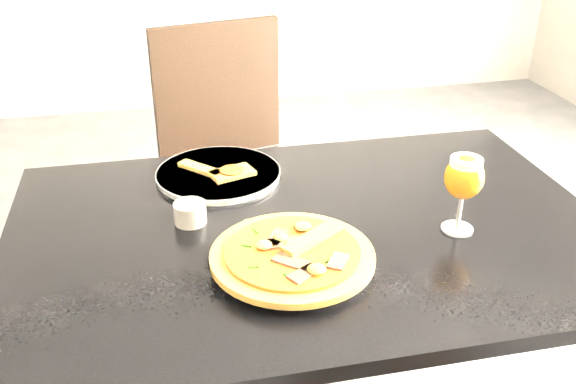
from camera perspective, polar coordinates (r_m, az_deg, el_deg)
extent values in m
cube|color=black|center=(1.30, 1.89, -3.58)|extent=(1.21, 0.82, 0.03)
cylinder|color=black|center=(1.78, -18.49, -10.08)|extent=(0.05, 0.05, 0.72)
cylinder|color=black|center=(1.94, 15.00, -6.12)|extent=(0.05, 0.05, 0.72)
cube|color=black|center=(2.05, -4.05, 0.34)|extent=(0.52, 0.52, 0.04)
cylinder|color=black|center=(1.98, -6.77, -9.18)|extent=(0.04, 0.04, 0.45)
cylinder|color=black|center=(2.09, 2.56, -6.76)|extent=(0.04, 0.04, 0.45)
cylinder|color=black|center=(2.27, -9.71, -4.20)|extent=(0.04, 0.04, 0.45)
cylinder|color=black|center=(2.37, -1.40, -2.33)|extent=(0.04, 0.04, 0.45)
cube|color=black|center=(2.12, -6.28, 8.94)|extent=(0.42, 0.12, 0.44)
cylinder|color=white|center=(1.18, 0.57, -5.80)|extent=(0.36, 0.36, 0.02)
cylinder|color=#966424|center=(1.16, 0.39, -5.71)|extent=(0.30, 0.30, 0.01)
cylinder|color=red|center=(1.15, 0.39, -5.31)|extent=(0.24, 0.24, 0.01)
cube|color=#523823|center=(1.16, 1.94, -4.90)|extent=(0.06, 0.03, 0.00)
cube|color=#523823|center=(1.19, 0.60, -3.72)|extent=(0.05, 0.07, 0.00)
cube|color=#523823|center=(1.18, -2.97, -4.31)|extent=(0.07, 0.06, 0.00)
cube|color=#523823|center=(1.13, -0.67, -5.75)|extent=(0.07, 0.06, 0.00)
cube|color=#523823|center=(1.11, 1.82, -6.36)|extent=(0.05, 0.07, 0.00)
ellipsoid|color=gold|center=(1.16, 1.18, -4.60)|extent=(0.03, 0.03, 0.01)
ellipsoid|color=gold|center=(1.21, -1.04, -3.23)|extent=(0.03, 0.03, 0.01)
ellipsoid|color=gold|center=(1.15, -0.67, -5.03)|extent=(0.03, 0.03, 0.01)
ellipsoid|color=gold|center=(1.09, -0.44, -7.04)|extent=(0.03, 0.03, 0.01)
ellipsoid|color=gold|center=(1.14, 1.32, -5.27)|extent=(0.03, 0.03, 0.01)
cube|color=#10430C|center=(1.16, 0.50, -4.72)|extent=(0.01, 0.02, 0.00)
cube|color=#10430C|center=(1.19, -0.39, -3.96)|extent=(0.01, 0.02, 0.00)
cube|color=#10430C|center=(1.20, -2.43, -3.72)|extent=(0.01, 0.02, 0.00)
cube|color=#10430C|center=(1.16, -1.14, -4.91)|extent=(0.02, 0.01, 0.00)
cube|color=#10430C|center=(1.14, -2.76, -5.50)|extent=(0.02, 0.00, 0.00)
cube|color=#10430C|center=(1.14, -0.22, -5.42)|extent=(0.02, 0.01, 0.00)
cube|color=#10430C|center=(1.11, -0.53, -6.37)|extent=(0.01, 0.02, 0.00)
cube|color=#10430C|center=(1.08, 0.82, -7.41)|extent=(0.01, 0.02, 0.00)
cube|color=#10430C|center=(1.13, 1.29, -5.87)|extent=(0.01, 0.02, 0.00)
cube|color=#10430C|center=(1.13, 3.25, -5.98)|extent=(0.02, 0.02, 0.00)
cube|color=#10430C|center=(1.15, 1.19, -5.15)|extent=(0.02, 0.01, 0.00)
cube|color=#10430C|center=(1.17, 2.50, -4.57)|extent=(0.02, 0.01, 0.00)
cube|color=#10430C|center=(1.21, 2.61, -3.47)|extent=(0.02, 0.02, 0.00)
cube|color=#966424|center=(1.18, 1.69, -3.89)|extent=(0.13, 0.10, 0.01)
cylinder|color=white|center=(1.49, -6.21, 1.60)|extent=(0.30, 0.30, 0.02)
cube|color=#966424|center=(1.49, -7.80, 2.07)|extent=(0.10, 0.11, 0.01)
cube|color=#966424|center=(1.46, -4.99, 1.70)|extent=(0.11, 0.08, 0.01)
cylinder|color=red|center=(1.46, -5.00, 1.94)|extent=(0.05, 0.05, 0.00)
cube|color=#966424|center=(1.30, -1.50, -2.57)|extent=(0.11, 0.03, 0.01)
cylinder|color=#B5B0A3|center=(1.31, -8.69, -1.85)|extent=(0.07, 0.07, 0.04)
cylinder|color=yellow|center=(1.30, -8.74, -1.26)|extent=(0.06, 0.06, 0.01)
cylinder|color=#B3B7BC|center=(1.32, 14.79, -3.17)|extent=(0.06, 0.06, 0.00)
cylinder|color=#B3B7BC|center=(1.30, 14.98, -1.80)|extent=(0.01, 0.01, 0.07)
ellipsoid|color=#AF6310|center=(1.27, 15.40, 1.26)|extent=(0.08, 0.08, 0.09)
cylinder|color=silver|center=(1.25, 15.58, 2.60)|extent=(0.06, 0.06, 0.01)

